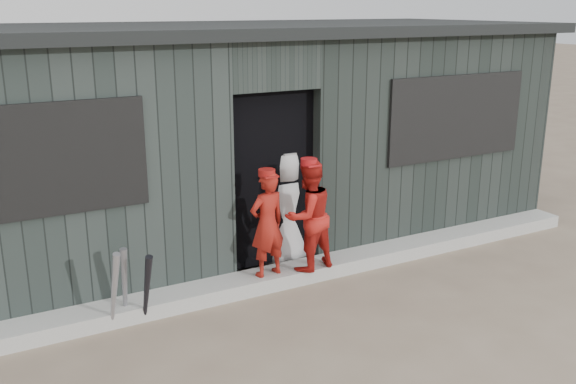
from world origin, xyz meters
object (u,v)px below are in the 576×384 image
player_grey_back (285,208)px  dugout (222,136)px  bat_left (114,292)px  player_red_left (267,224)px  bat_right (147,289)px  player_red_right (308,216)px  bat_mid (125,285)px

player_grey_back → dugout: bearing=-90.2°
bat_left → player_red_left: player_red_left is taller
bat_left → player_grey_back: size_ratio=0.62×
bat_right → dugout: (1.58, 1.94, 0.92)m
bat_left → player_red_right: bearing=4.3°
player_red_right → bat_right: bearing=-4.2°
dugout → player_red_left: bearing=-98.3°
bat_right → player_grey_back: (1.80, 0.69, 0.30)m
bat_left → bat_right: 0.29m
bat_left → dugout: bearing=45.9°
bat_left → player_red_right: 2.11m
bat_right → dugout: 2.67m
player_grey_back → dugout: size_ratio=0.16×
player_red_right → player_grey_back: player_grey_back is taller
bat_mid → dugout: (1.74, 1.76, 0.92)m
player_red_right → player_grey_back: (0.01, 0.53, -0.07)m
bat_mid → bat_right: size_ratio=0.99×
bat_right → player_grey_back: bearing=21.0°
bat_right → player_red_right: 1.83m
bat_left → bat_right: bearing=-1.5°
dugout → bat_mid: bearing=-134.6°
player_red_left → dugout: bearing=-106.8°
bat_right → player_red_right: player_red_right is taller
bat_mid → dugout: size_ratio=0.09×
player_red_right → player_grey_back: size_ratio=0.88×
bat_mid → player_red_right: (1.94, -0.02, 0.36)m
player_red_left → bat_right: bearing=0.8°
player_red_left → dugout: size_ratio=0.13×
bat_left → player_grey_back: (2.08, 0.68, 0.26)m
player_red_right → dugout: 1.87m
player_red_left → dugout: (0.25, 1.72, 0.59)m
player_red_left → bat_mid: bearing=-7.1°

